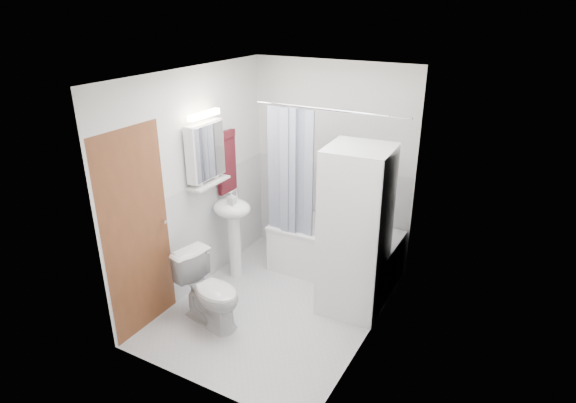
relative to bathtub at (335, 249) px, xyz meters
The scene contains 20 objects.
floor 1.00m from the bathtub, 104.98° to the right, with size 2.60×2.60×0.00m, color silver.
room_walls 1.51m from the bathtub, 104.98° to the right, with size 2.60×2.60×2.60m.
wainscot 0.73m from the bathtub, 111.44° to the right, with size 1.98×2.58×2.58m.
door 2.02m from the bathtub, 129.14° to the right, with size 0.05×2.00×2.00m.
bathtub is the anchor object (origin of this frame).
tub_spout 0.69m from the bathtub, 58.78° to the left, with size 0.04×0.04×0.12m, color silver.
curtain_rod 1.71m from the bathtub, 90.00° to the right, with size 0.02×0.02×1.65m, color silver.
shower_curtain 1.08m from the bathtub, 147.39° to the right, with size 0.55×0.02×1.45m.
sink 1.23m from the bathtub, 148.70° to the right, with size 0.44×0.37×1.04m.
medicine_cabinet 1.89m from the bathtub, 144.54° to the right, with size 0.13×0.50×0.71m.
shelf 1.66m from the bathtub, 144.18° to the right, with size 0.18×0.54×0.03m, color silver.
shower_caddy 0.93m from the bathtub, 52.00° to the left, with size 0.22×0.06×0.02m, color silver.
towel 1.62m from the bathtub, 160.45° to the right, with size 0.07×0.30×0.73m.
washer_dryer 0.89m from the bathtub, 51.35° to the right, with size 0.66×0.66×1.74m.
toilet 1.62m from the bathtub, 115.46° to the right, with size 0.40×0.72×0.71m, color white.
soap_pump 1.33m from the bathtub, 144.98° to the right, with size 0.08×0.17×0.08m, color gray.
shelf_bottle 1.76m from the bathtub, 139.51° to the right, with size 0.07×0.18×0.07m, color gray.
shelf_cup 1.64m from the bathtub, 148.36° to the right, with size 0.10×0.09×0.10m, color gray.
shampoo_a 0.98m from the bathtub, 72.03° to the left, with size 0.13×0.17×0.13m, color gray.
shampoo_b 0.97m from the bathtub, 55.04° to the left, with size 0.08×0.21×0.08m, color navy.
Camera 1 is at (2.16, -3.69, 2.99)m, focal length 30.00 mm.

